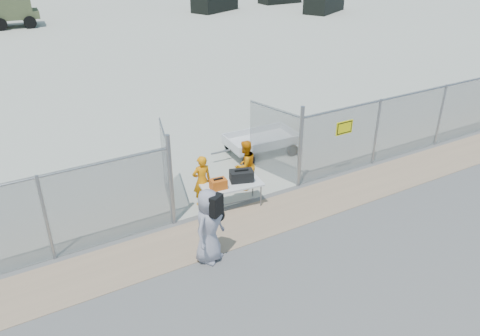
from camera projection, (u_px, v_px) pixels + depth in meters
ground at (280, 239)px, 11.61m from camera, size 160.00×160.00×0.00m
tarmac_inside at (29, 10)px, 44.00m from camera, size 160.00×80.00×0.01m
dirt_strip at (259, 220)px, 12.37m from camera, size 44.00×1.60×0.01m
chain_link_fence at (240, 168)px, 12.64m from camera, size 40.00×0.20×2.20m
folding_table at (232, 196)px, 12.80m from camera, size 1.74×0.90×0.71m
orange_bag at (218, 184)px, 12.38m from camera, size 0.45×0.32×0.27m
black_duffel at (241, 176)px, 12.76m from camera, size 0.71×0.54×0.30m
security_worker_left at (202, 181)px, 12.74m from camera, size 0.56×0.39×1.49m
security_worker_right at (245, 165)px, 13.54m from camera, size 0.86×0.74×1.52m
visitor at (209, 226)px, 10.52m from camera, size 1.06×0.95×1.82m
utility_trailer at (261, 143)px, 15.87m from camera, size 3.13×1.71×0.74m
parked_vehicle_near at (215, 0)px, 42.79m from camera, size 4.93×3.70×2.03m
parked_vehicle_far at (324, 0)px, 42.27m from camera, size 5.04×3.98×2.08m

